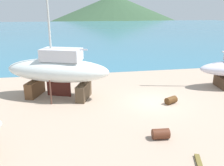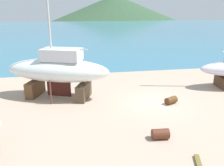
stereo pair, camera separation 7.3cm
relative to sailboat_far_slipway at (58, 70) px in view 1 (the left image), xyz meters
name	(u,v)px [view 1 (the left image)]	position (x,y,z in m)	size (l,w,h in m)	color
ground_plane	(163,112)	(7.33, -4.40, -2.31)	(45.07, 45.07, 0.00)	tan
sea_water	(87,30)	(7.33, 63.68, -2.31)	(172.16, 113.62, 0.01)	teal
headland_hill	(114,18)	(35.84, 160.68, -2.31)	(168.46, 168.46, 33.49)	#335235
sailboat_far_slipway	(58,70)	(0.00, 0.00, 0.00)	(8.96, 5.68, 12.54)	brown
barrel_tipped_right	(161,134)	(5.79, -7.72, -2.01)	(0.59, 0.59, 0.95)	#5A2D1C
barrel_rust_mid	(171,100)	(8.50, -3.02, -2.03)	(0.55, 0.55, 0.94)	#553417
timber_long_aft	(200,166)	(6.65, -10.42, -2.24)	(1.69, 0.23, 0.13)	brown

